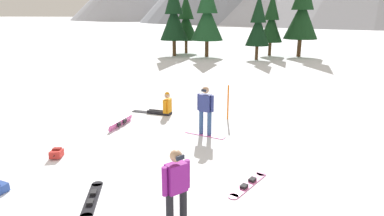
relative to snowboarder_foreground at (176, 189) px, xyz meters
name	(u,v)px	position (x,y,z in m)	size (l,w,h in m)	color
ground_plane	(94,184)	(-2.63, 1.14, -0.90)	(800.00, 800.00, 0.00)	white
snowboarder_foreground	(176,189)	(0.00, 0.00, 0.00)	(1.14, 1.42, 1.71)	#1E8CD8
snowboarder_midground	(205,110)	(-0.85, 5.39, 0.03)	(1.50, 0.58, 1.75)	pink
snowboarder_background	(164,106)	(-3.19, 7.32, -0.55)	(1.80, 0.63, 1.00)	black
loose_snowboard_near_left	(92,199)	(-2.25, 0.47, -0.88)	(0.92, 1.67, 0.09)	black
loose_snowboard_far_spare	(121,123)	(-4.19, 5.40, -0.77)	(0.19, 1.67, 0.25)	pink
loose_snowboard_near_right	(248,184)	(1.12, 2.21, -0.87)	(0.84, 1.68, 0.09)	pink
backpack_red	(57,153)	(-4.59, 2.21, -0.76)	(0.47, 0.55, 0.29)	red
trail_marker_pole	(228,102)	(-0.45, 7.45, -0.19)	(0.06, 0.06, 1.42)	orange
pine_tree_broad	(302,12)	(2.30, 30.00, 3.42)	(3.28, 3.28, 7.92)	#472D19
pine_tree_leaning	(258,24)	(-1.47, 26.40, 2.33)	(2.22, 2.22, 5.92)	#472D19
pine_tree_twin	(207,15)	(-6.48, 27.18, 3.11)	(3.18, 3.18, 7.35)	#472D19
pine_tree_young	(271,22)	(-0.56, 29.98, 2.50)	(2.35, 2.35, 6.23)	#472D19
pine_tree_short	(186,21)	(-9.47, 29.72, 2.53)	(2.63, 2.63, 6.29)	#472D19
pine_tree_slender	(174,16)	(-9.83, 26.95, 3.04)	(2.79, 2.79, 7.22)	#472D19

